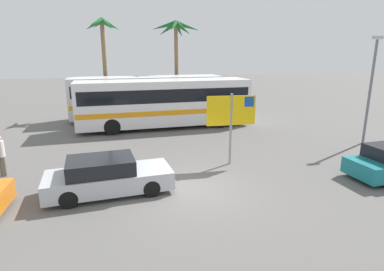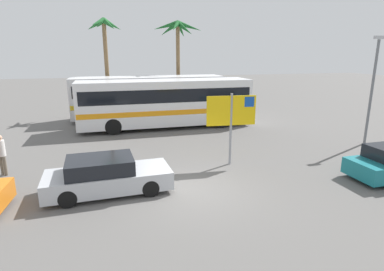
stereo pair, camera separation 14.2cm
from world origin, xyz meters
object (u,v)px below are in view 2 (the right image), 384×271
object	(u,v)px
bus_front_coach	(166,101)
pedestrian_near_sign	(1,152)
bus_rear_coach	(149,95)
car_silver	(107,176)
ferry_sign	(232,113)

from	to	relation	value
bus_front_coach	pedestrian_near_sign	distance (m)	10.63
bus_rear_coach	car_silver	bearing A→B (deg)	-104.39
bus_front_coach	bus_rear_coach	size ratio (longest dim) A/B	1.00
bus_front_coach	pedestrian_near_sign	world-z (taller)	bus_front_coach
car_silver	pedestrian_near_sign	bearing A→B (deg)	142.75
ferry_sign	bus_front_coach	bearing A→B (deg)	105.14
bus_front_coach	pedestrian_near_sign	xyz separation A→B (m)	(-8.08, -6.87, -0.78)
bus_rear_coach	ferry_sign	world-z (taller)	ferry_sign
bus_rear_coach	pedestrian_near_sign	xyz separation A→B (m)	(-7.45, -10.34, -0.78)
car_silver	pedestrian_near_sign	xyz separation A→B (m)	(-4.06, 2.86, 0.37)
bus_front_coach	ferry_sign	size ratio (longest dim) A/B	3.55
pedestrian_near_sign	bus_front_coach	bearing A→B (deg)	164.71
bus_rear_coach	ferry_sign	distance (m)	11.74
car_silver	pedestrian_near_sign	distance (m)	4.98
car_silver	ferry_sign	bearing A→B (deg)	14.68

